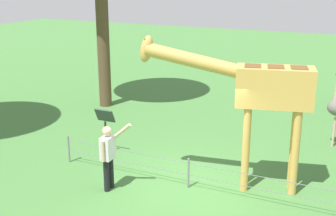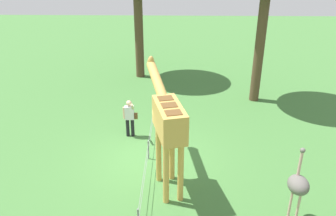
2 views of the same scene
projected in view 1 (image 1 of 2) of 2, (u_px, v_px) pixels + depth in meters
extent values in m
plane|color=#427538|center=(189.00, 186.00, 10.69)|extent=(60.00, 60.00, 0.00)
cylinder|color=gold|center=(246.00, 150.00, 10.21)|extent=(0.18, 0.18, 2.05)
cylinder|color=gold|center=(246.00, 143.00, 10.62)|extent=(0.18, 0.18, 2.05)
cylinder|color=gold|center=(295.00, 154.00, 10.01)|extent=(0.18, 0.18, 2.05)
cylinder|color=gold|center=(294.00, 146.00, 10.42)|extent=(0.18, 0.18, 2.05)
cube|color=gold|center=(274.00, 87.00, 9.88)|extent=(1.82, 1.09, 0.90)
cube|color=brown|center=(253.00, 66.00, 9.84)|extent=(0.46, 0.51, 0.02)
cube|color=brown|center=(276.00, 67.00, 9.75)|extent=(0.46, 0.51, 0.02)
cube|color=brown|center=(299.00, 68.00, 9.66)|extent=(0.46, 0.51, 0.02)
cylinder|color=gold|center=(197.00, 61.00, 10.06)|extent=(2.40, 0.89, 0.80)
ellipsoid|color=gold|center=(147.00, 49.00, 10.20)|extent=(0.46, 0.35, 0.68)
cylinder|color=brown|center=(145.00, 42.00, 10.09)|extent=(0.05, 0.05, 0.14)
cylinder|color=brown|center=(148.00, 41.00, 10.20)|extent=(0.05, 0.05, 0.14)
cylinder|color=black|center=(111.00, 172.00, 10.54)|extent=(0.14, 0.14, 0.78)
cylinder|color=black|center=(107.00, 176.00, 10.36)|extent=(0.14, 0.14, 0.78)
cube|color=silver|center=(108.00, 148.00, 10.25)|extent=(0.26, 0.37, 0.55)
sphere|color=#D8AD8C|center=(107.00, 131.00, 10.13)|extent=(0.22, 0.22, 0.22)
cylinder|color=#D8AD8C|center=(122.00, 131.00, 10.16)|extent=(0.47, 0.10, 0.42)
cylinder|color=#D8AD8C|center=(103.00, 151.00, 10.06)|extent=(0.08, 0.08, 0.50)
cube|color=brown|center=(111.00, 151.00, 10.52)|extent=(0.13, 0.21, 0.24)
cylinder|color=#CC9E93|center=(334.00, 132.00, 12.99)|extent=(0.07, 0.07, 0.90)
cylinder|color=#CC9E93|center=(336.00, 89.00, 12.72)|extent=(0.08, 0.08, 0.80)
cylinder|color=brown|center=(103.00, 36.00, 16.38)|extent=(0.46, 0.46, 5.36)
cylinder|color=black|center=(106.00, 138.00, 12.51)|extent=(0.06, 0.06, 0.95)
cube|color=#333D38|center=(105.00, 115.00, 12.31)|extent=(0.56, 0.21, 0.38)
cylinder|color=slate|center=(188.00, 173.00, 10.53)|extent=(0.05, 0.05, 0.75)
cylinder|color=slate|center=(69.00, 149.00, 11.95)|extent=(0.05, 0.05, 0.75)
cube|color=slate|center=(189.00, 163.00, 10.45)|extent=(7.00, 0.01, 0.01)
cube|color=slate|center=(188.00, 175.00, 10.54)|extent=(7.00, 0.01, 0.01)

